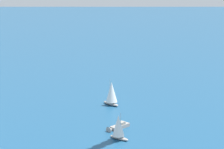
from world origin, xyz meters
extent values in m
cube|color=#9E9993|center=(13.51, -32.24, 0.67)|extent=(5.15, 8.84, 1.35)
cone|color=#9E9993|center=(15.10, -27.34, 0.67)|extent=(3.23, 2.88, 2.70)
cube|color=gray|center=(13.32, -32.84, 1.85)|extent=(2.96, 3.47, 1.01)
ellipsoid|color=#9E9993|center=(8.47, -21.62, 0.55)|extent=(8.10, 3.38, 1.10)
cylinder|color=#B2B2B7|center=(7.88, -21.53, 5.62)|extent=(0.14, 0.14, 9.04)
cone|color=white|center=(8.86, -21.68, 5.17)|extent=(4.93, 4.93, 7.68)
ellipsoid|color=#9E9993|center=(31.22, -58.07, 0.67)|extent=(9.95, 5.78, 1.34)
cylinder|color=#B2B2B7|center=(31.90, -58.31, 6.87)|extent=(0.14, 0.14, 11.04)
cone|color=white|center=(30.77, -57.90, 6.31)|extent=(6.76, 6.76, 9.39)
camera|label=1|loc=(-54.09, 102.44, 54.98)|focal=65.42mm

